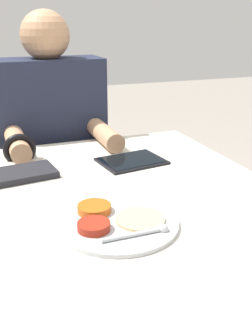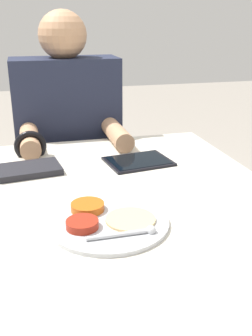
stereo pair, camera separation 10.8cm
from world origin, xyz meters
The scene contains 5 objects.
dining_table centered at (0.00, 0.00, 0.35)m, with size 1.05×1.08×0.70m.
thali_tray centered at (0.02, -0.14, 0.71)m, with size 0.28×0.28×0.03m.
red_notebook centered at (-0.14, 0.24, 0.71)m, with size 0.20×0.15×0.02m.
tablet_device centered at (0.21, 0.24, 0.71)m, with size 0.23×0.18×0.01m.
person_diner centered at (0.03, 0.69, 0.55)m, with size 0.43×0.46×1.18m.
Camera 1 is at (-0.24, -0.90, 1.15)m, focal length 42.00 mm.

